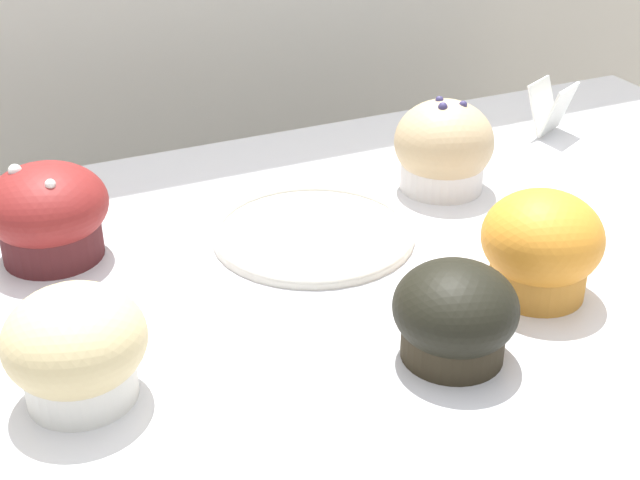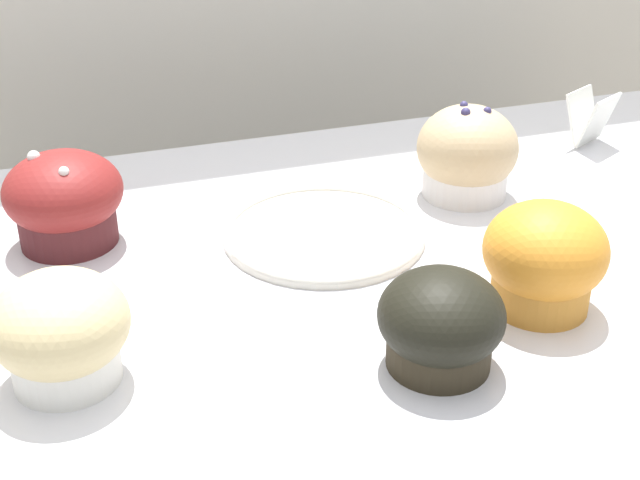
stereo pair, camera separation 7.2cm
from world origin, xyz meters
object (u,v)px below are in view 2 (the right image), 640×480
object	(u,v)px
muffin_front_left	(61,331)
serving_plate	(324,233)
muffin_front_right	(441,323)
muffin_front_center	(64,200)
muffin_back_left	(467,155)
muffin_back_right	(544,259)

from	to	relation	value
muffin_front_left	serving_plate	bearing A→B (deg)	30.73
muffin_front_left	muffin_front_right	world-z (taller)	muffin_front_left
muffin_front_center	muffin_back_left	bearing A→B (deg)	-3.43
muffin_back_right	muffin_front_left	bearing A→B (deg)	176.74
serving_plate	muffin_front_right	bearing A→B (deg)	-85.25
muffin_front_left	muffin_front_right	xyz separation A→B (m)	(0.26, -0.07, -0.01)
muffin_front_center	muffin_front_right	world-z (taller)	muffin_front_center
muffin_front_right	muffin_back_right	bearing A→B (deg)	22.53
muffin_front_center	serving_plate	xyz separation A→B (m)	(0.22, -0.06, -0.04)
muffin_back_right	muffin_front_center	bearing A→B (deg)	146.84
muffin_back_left	muffin_back_right	distance (m)	0.21
muffin_front_center	muffin_front_left	distance (m)	0.21
muffin_back_right	muffin_back_left	bearing A→B (deg)	80.22
muffin_back_left	muffin_back_right	bearing A→B (deg)	-99.78
muffin_front_right	serving_plate	distance (m)	0.21
muffin_front_center	muffin_back_right	bearing A→B (deg)	-33.16
muffin_front_left	serving_plate	size ratio (longest dim) A/B	0.52
serving_plate	muffin_front_left	bearing A→B (deg)	-149.27
muffin_front_center	muffin_back_right	distance (m)	0.42
muffin_back_left	muffin_front_left	bearing A→B (deg)	-155.38
muffin_front_center	serving_plate	distance (m)	0.23
muffin_back_right	serving_plate	xyz separation A→B (m)	(-0.13, 0.16, -0.04)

